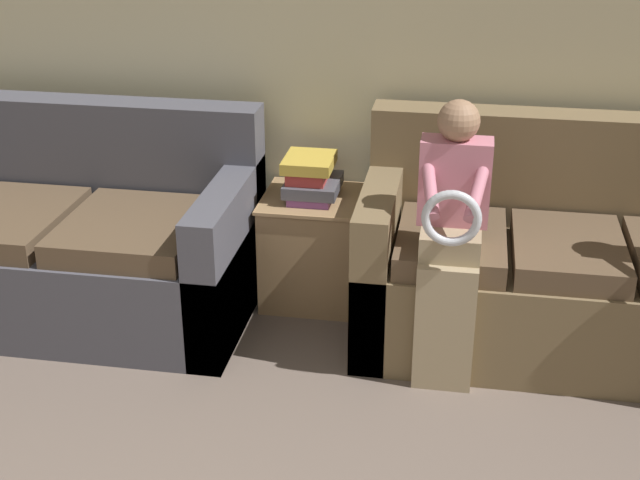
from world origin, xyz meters
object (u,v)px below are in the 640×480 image
child_left_seated (451,232)px  book_stack (311,178)px  couch_main (561,270)px  couch_side (83,244)px  side_shelf (312,246)px

child_left_seated → book_stack: 0.91m
couch_main → child_left_seated: size_ratio=1.51×
couch_main → book_stack: couch_main is taller
couch_main → book_stack: bearing=170.5°
couch_main → couch_side: bearing=-177.9°
couch_main → side_shelf: (-1.21, 0.21, -0.07)m
couch_main → book_stack: 1.26m
couch_main → side_shelf: size_ratio=3.31×
side_shelf → book_stack: bearing=-97.9°
couch_side → side_shelf: (1.10, 0.29, -0.06)m
couch_side → child_left_seated: size_ratio=1.37×
couch_side → child_left_seated: 1.85m
couch_main → child_left_seated: (-0.51, -0.38, 0.32)m
couch_side → child_left_seated: child_left_seated is taller
child_left_seated → book_stack: bearing=140.3°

